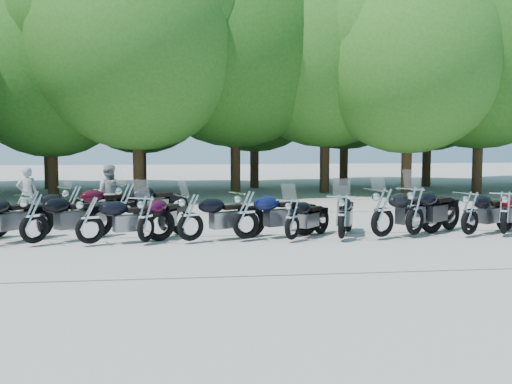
{
  "coord_description": "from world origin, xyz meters",
  "views": [
    {
      "loc": [
        -1.86,
        -13.34,
        2.42
      ],
      "look_at": [
        0.0,
        1.5,
        1.1
      ],
      "focal_mm": 42.0,
      "sensor_mm": 36.0,
      "label": 1
    }
  ],
  "objects": [
    {
      "name": "tree_14",
      "position": [
        10.68,
        16.09,
        5.83
      ],
      "size": [
        8.02,
        8.02,
        9.84
      ],
      "color": "#3A2614",
      "rests_on": "ground"
    },
    {
      "name": "tree_4",
      "position": [
        0.54,
        13.09,
        6.64
      ],
      "size": [
        9.13,
        9.13,
        11.2
      ],
      "color": "#3A2614",
      "rests_on": "ground"
    },
    {
      "name": "motorcycle_8",
      "position": [
        1.91,
        0.36,
        0.63
      ],
      "size": [
        1.46,
        2.34,
        1.27
      ],
      "primitive_type": null,
      "rotation": [
        0.0,
        0.0,
        2.77
      ],
      "color": "black",
      "rests_on": "ground"
    },
    {
      "name": "rider_1",
      "position": [
        -3.94,
        4.09,
        0.86
      ],
      "size": [
        0.87,
        0.69,
        1.71
      ],
      "primitive_type": "imported",
      "rotation": [
        0.0,
        0.0,
        3.09
      ],
      "color": "#9E9FA1",
      "rests_on": "ground"
    },
    {
      "name": "motorcycle_12",
      "position": [
        6.12,
        0.54,
        0.64
      ],
      "size": [
        1.84,
        2.25,
        1.27
      ],
      "primitive_type": null,
      "rotation": [
        0.0,
        0.0,
        2.54
      ],
      "color": "maroon",
      "rests_on": "ground"
    },
    {
      "name": "motorcycle_2",
      "position": [
        -5.18,
        0.57,
        0.68
      ],
      "size": [
        2.28,
        2.14,
        1.36
      ],
      "primitive_type": null,
      "rotation": [
        0.0,
        0.0,
        2.3
      ],
      "color": "black",
      "rests_on": "ground"
    },
    {
      "name": "motorcycle_11",
      "position": [
        5.2,
        0.52,
        0.64
      ],
      "size": [
        2.32,
        1.75,
        1.29
      ],
      "primitive_type": null,
      "rotation": [
        0.0,
        0.0,
        2.1
      ],
      "color": "black",
      "rests_on": "ground"
    },
    {
      "name": "tree_5",
      "position": [
        4.61,
        13.2,
        6.57
      ],
      "size": [
        9.04,
        9.04,
        11.1
      ],
      "color": "#3A2614",
      "rests_on": "ground"
    },
    {
      "name": "motorcycle_3",
      "position": [
        -3.92,
        0.38,
        0.64
      ],
      "size": [
        2.37,
        1.45,
        1.29
      ],
      "primitive_type": null,
      "rotation": [
        0.0,
        0.0,
        1.93
      ],
      "color": "black",
      "rests_on": "ground"
    },
    {
      "name": "tree_13",
      "position": [
        6.69,
        17.47,
        6.04
      ],
      "size": [
        8.31,
        8.31,
        10.2
      ],
      "color": "#3A2614",
      "rests_on": "ground"
    },
    {
      "name": "tree_10",
      "position": [
        -8.29,
        16.97,
        5.66
      ],
      "size": [
        7.78,
        7.78,
        9.55
      ],
      "color": "#3A2614",
      "rests_on": "ground"
    },
    {
      "name": "motorcycle_7",
      "position": [
        0.72,
        0.39,
        0.58
      ],
      "size": [
        1.82,
        1.98,
        1.17
      ],
      "primitive_type": null,
      "rotation": [
        0.0,
        0.0,
        2.43
      ],
      "color": "black",
      "rests_on": "ground"
    },
    {
      "name": "ground",
      "position": [
        0.0,
        0.0,
        0.0
      ],
      "size": [
        90.0,
        90.0,
        0.0
      ],
      "primitive_type": "plane",
      "color": "#A19C92",
      "rests_on": "ground"
    },
    {
      "name": "motorcycle_4",
      "position": [
        -2.68,
        0.49,
        0.63
      ],
      "size": [
        1.66,
        2.3,
        1.27
      ],
      "primitive_type": null,
      "rotation": [
        0.0,
        0.0,
        2.65
      ],
      "color": "#340721",
      "rests_on": "ground"
    },
    {
      "name": "motorcycle_5",
      "position": [
        -1.66,
        0.47,
        0.66
      ],
      "size": [
        2.4,
        1.63,
        1.31
      ],
      "primitive_type": null,
      "rotation": [
        0.0,
        0.0,
        2.01
      ],
      "color": "black",
      "rests_on": "ground"
    },
    {
      "name": "tree_11",
      "position": [
        -3.76,
        16.43,
        5.49
      ],
      "size": [
        7.56,
        7.56,
        9.28
      ],
      "color": "#3A2614",
      "rests_on": "ground"
    },
    {
      "name": "motorcycle_15",
      "position": [
        -4.73,
        3.04,
        0.67
      ],
      "size": [
        2.31,
        2.04,
        1.34
      ],
      "primitive_type": null,
      "rotation": [
        0.0,
        0.0,
        2.24
      ],
      "color": "#380714",
      "rests_on": "ground"
    },
    {
      "name": "rider_0",
      "position": [
        -6.37,
        4.89,
        0.81
      ],
      "size": [
        0.68,
        0.54,
        1.62
      ],
      "primitive_type": "imported",
      "rotation": [
        0.0,
        0.0,
        3.43
      ],
      "color": "#99999B",
      "rests_on": "ground"
    },
    {
      "name": "motorcycle_16",
      "position": [
        -3.35,
        3.07,
        0.7
      ],
      "size": [
        2.37,
        2.17,
        1.4
      ],
      "primitive_type": null,
      "rotation": [
        0.0,
        0.0,
        2.27
      ],
      "color": "black",
      "rests_on": "ground"
    },
    {
      "name": "motorcycle_14",
      "position": [
        -5.86,
        3.36,
        0.59
      ],
      "size": [
        2.13,
        1.57,
        1.18
      ],
      "primitive_type": null,
      "rotation": [
        0.0,
        0.0,
        2.08
      ],
      "color": "black",
      "rests_on": "ground"
    },
    {
      "name": "tree_3",
      "position": [
        -3.57,
        11.24,
        6.32
      ],
      "size": [
        8.7,
        8.7,
        10.67
      ],
      "color": "#3A2614",
      "rests_on": "ground"
    },
    {
      "name": "tree_7",
      "position": [
        11.2,
        11.78,
        6.39
      ],
      "size": [
        8.79,
        8.79,
        10.79
      ],
      "color": "#3A2614",
      "rests_on": "ground"
    },
    {
      "name": "tree_12",
      "position": [
        1.8,
        16.47,
        5.72
      ],
      "size": [
        7.88,
        7.88,
        9.67
      ],
      "color": "#3A2614",
      "rests_on": "ground"
    },
    {
      "name": "tree_2",
      "position": [
        -7.25,
        12.84,
        5.31
      ],
      "size": [
        7.31,
        7.31,
        8.97
      ],
      "color": "#3A2614",
      "rests_on": "ground"
    },
    {
      "name": "motorcycle_10",
      "position": [
        3.83,
        0.64,
        0.71
      ],
      "size": [
        2.45,
        2.13,
        1.42
      ],
      "primitive_type": null,
      "rotation": [
        0.0,
        0.0,
        2.23
      ],
      "color": "black",
      "rests_on": "ground"
    },
    {
      "name": "motorcycle_6",
      "position": [
        -0.35,
        0.62,
        0.68
      ],
      "size": [
        2.5,
        1.64,
        1.36
      ],
      "primitive_type": null,
      "rotation": [
        0.0,
        0.0,
        1.99
      ],
      "color": "#0C1239",
      "rests_on": "ground"
    },
    {
      "name": "tree_6",
      "position": [
        7.55,
        10.82,
        5.81
      ],
      "size": [
        8.0,
        8.0,
        9.82
      ],
      "color": "#3A2614",
      "rests_on": "ground"
    },
    {
      "name": "motorcycle_9",
      "position": [
        2.94,
        0.45,
        0.71
      ],
      "size": [
        2.58,
        1.81,
        1.42
      ],
      "primitive_type": null,
      "rotation": [
        0.0,
        0.0,
        2.04
      ],
      "color": "black",
      "rests_on": "ground"
    }
  ]
}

